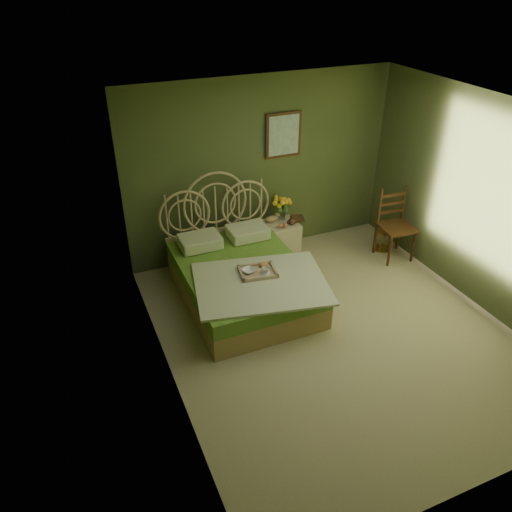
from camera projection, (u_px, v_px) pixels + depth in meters
name	position (u px, v px, depth m)	size (l,w,h in m)	color
floor	(335.00, 332.00, 6.03)	(4.50, 4.50, 0.00)	tan
ceiling	(358.00, 117.00, 4.69)	(4.50, 4.50, 0.00)	silver
wall_back	(262.00, 168.00, 7.13)	(4.00, 4.00, 0.00)	#51592E
wall_left	(163.00, 279.00, 4.69)	(4.50, 4.50, 0.00)	#51592E
wall_right	(487.00, 207.00, 6.03)	(4.50, 4.50, 0.00)	#51592E
wall_art	(283.00, 135.00, 6.99)	(0.54, 0.04, 0.64)	#3A2010
bed	(242.00, 277.00, 6.51)	(1.79, 2.26, 1.40)	tan
nightstand	(282.00, 232.00, 7.50)	(0.46, 0.47, 0.93)	beige
chair	(394.00, 220.00, 7.31)	(0.50, 0.50, 1.05)	#3A2010
birdcage	(384.00, 238.00, 7.64)	(0.26, 0.26, 0.40)	#C4863E
book_lower	(292.00, 220.00, 7.48)	(0.16, 0.22, 0.02)	#381E0F
book_upper	(292.00, 218.00, 7.47)	(0.17, 0.23, 0.02)	#472819
cereal_bowl	(249.00, 271.00, 6.17)	(0.16, 0.16, 0.04)	white
coffee_cup	(266.00, 271.00, 6.14)	(0.09, 0.09, 0.08)	white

